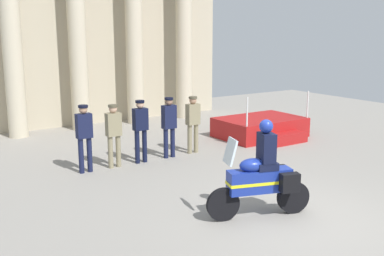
{
  "coord_description": "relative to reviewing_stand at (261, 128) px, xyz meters",
  "views": [
    {
      "loc": [
        -6.18,
        -5.83,
        3.53
      ],
      "look_at": [
        -0.51,
        2.8,
        1.34
      ],
      "focal_mm": 43.64,
      "sensor_mm": 36.0,
      "label": 1
    }
  ],
  "objects": [
    {
      "name": "officer_in_row_2",
      "position": [
        -4.77,
        -0.53,
        0.69
      ],
      "size": [
        0.38,
        0.24,
        1.7
      ],
      "rotation": [
        0.0,
        0.0,
        3.14
      ],
      "color": "black",
      "rests_on": "ground_plane"
    },
    {
      "name": "motorcycle_with_rider",
      "position": [
        -4.52,
        -5.11,
        0.48
      ],
      "size": [
        2.03,
        0.93,
        1.9
      ],
      "rotation": [
        0.0,
        0.0,
        2.84
      ],
      "color": "black",
      "rests_on": "ground_plane"
    },
    {
      "name": "reviewing_stand",
      "position": [
        0.0,
        0.0,
        0.0
      ],
      "size": [
        2.76,
        2.39,
        1.54
      ],
      "color": "#A51919",
      "rests_on": "ground_plane"
    },
    {
      "name": "officer_in_row_3",
      "position": [
        -3.87,
        -0.5,
        0.69
      ],
      "size": [
        0.38,
        0.24,
        1.7
      ],
      "rotation": [
        0.0,
        0.0,
        3.14
      ],
      "color": "#141938",
      "rests_on": "ground_plane"
    },
    {
      "name": "ground_plane",
      "position": [
        -4.11,
        -5.6,
        -0.31
      ],
      "size": [
        28.0,
        28.0,
        0.0
      ],
      "primitive_type": "plane",
      "color": "gray"
    },
    {
      "name": "officer_in_row_4",
      "position": [
        -3.04,
        -0.45,
        0.67
      ],
      "size": [
        0.38,
        0.24,
        1.66
      ],
      "rotation": [
        0.0,
        0.0,
        3.14
      ],
      "color": "#847A5B",
      "rests_on": "ground_plane"
    },
    {
      "name": "officer_in_row_1",
      "position": [
        -5.54,
        -0.54,
        0.67
      ],
      "size": [
        0.38,
        0.24,
        1.65
      ],
      "rotation": [
        0.0,
        0.0,
        3.14
      ],
      "color": "#847A5B",
      "rests_on": "ground_plane"
    },
    {
      "name": "colonnade_backdrop",
      "position": [
        -3.5,
        5.06,
        3.75
      ],
      "size": [
        10.48,
        1.48,
        7.91
      ],
      "color": "#B6AB91",
      "rests_on": "ground_plane"
    },
    {
      "name": "officer_in_row_0",
      "position": [
        -6.33,
        -0.55,
        0.7
      ],
      "size": [
        0.38,
        0.24,
        1.71
      ],
      "rotation": [
        0.0,
        0.0,
        3.14
      ],
      "color": "#141938",
      "rests_on": "ground_plane"
    }
  ]
}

